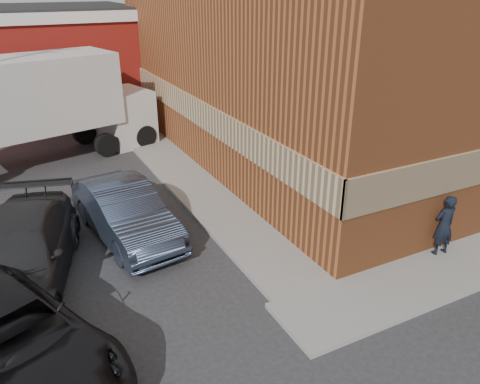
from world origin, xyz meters
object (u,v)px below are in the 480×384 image
box_truck (52,101)px  sedan (125,212)px  brick_building (346,35)px  man (444,225)px  suv_b (18,255)px  suv_a (5,341)px

box_truck → sedan: bearing=-98.6°
brick_building → man: bearing=-112.1°
man → suv_b: (-10.04, 3.72, -0.13)m
sedan → box_truck: box_truck is taller
man → box_truck: (-7.94, 12.66, 1.45)m
suv_a → box_truck: bearing=55.8°
suv_b → box_truck: (2.09, 8.94, 1.58)m
sedan → suv_a: sedan is taller
sedan → box_truck: (-0.77, 7.76, 1.63)m
brick_building → box_truck: (-11.70, 3.41, -2.27)m
brick_building → sedan: (-10.93, -4.35, -3.89)m
man → suv_a: bearing=0.9°
brick_building → man: (-3.76, -9.25, -3.72)m
suv_a → sedan: bearing=29.3°
brick_building → sedan: bearing=-158.3°
brick_building → sedan: brick_building is taller
brick_building → suv_b: brick_building is taller
brick_building → suv_a: (-14.22, -8.50, -3.91)m
brick_building → box_truck: size_ratio=2.07×
suv_a → box_truck: 12.28m
suv_a → brick_building: bearing=8.6°
brick_building → box_truck: brick_building is taller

